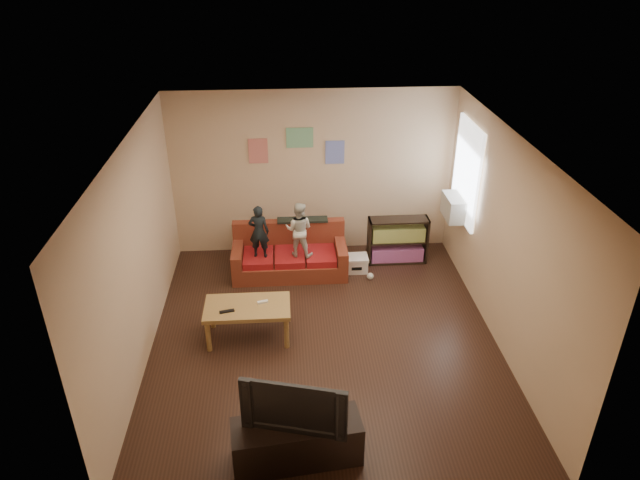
{
  "coord_description": "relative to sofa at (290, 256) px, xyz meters",
  "views": [
    {
      "loc": [
        -0.47,
        -6.02,
        4.74
      ],
      "look_at": [
        0.0,
        0.8,
        1.05
      ],
      "focal_mm": 32.0,
      "sensor_mm": 36.0,
      "label": 1
    }
  ],
  "objects": [
    {
      "name": "game_controller",
      "position": [
        -0.38,
        -1.61,
        0.25
      ],
      "size": [
        0.14,
        0.07,
        0.03
      ],
      "primitive_type": "cube",
      "rotation": [
        0.0,
        0.0,
        0.26
      ],
      "color": "white",
      "rests_on": "coffee_table"
    },
    {
      "name": "file_box",
      "position": [
        1.04,
        -0.09,
        -0.13
      ],
      "size": [
        0.38,
        0.29,
        0.26
      ],
      "color": "white",
      "rests_on": "ground"
    },
    {
      "name": "remote",
      "position": [
        -0.83,
        -1.78,
        0.25
      ],
      "size": [
        0.2,
        0.09,
        0.02
      ],
      "primitive_type": "cube",
      "rotation": [
        0.0,
        0.0,
        0.23
      ],
      "color": "black",
      "rests_on": "coffee_table"
    },
    {
      "name": "window",
      "position": [
        2.63,
        -0.11,
        1.38
      ],
      "size": [
        0.04,
        1.08,
        1.48
      ],
      "primitive_type": "cube",
      "color": "white",
      "rests_on": "room_shell"
    },
    {
      "name": "artwork_center",
      "position": [
        0.21,
        0.72,
        1.69
      ],
      "size": [
        0.42,
        0.01,
        0.32
      ],
      "primitive_type": "cube",
      "color": "#72B27F",
      "rests_on": "room_shell"
    },
    {
      "name": "artwork_left",
      "position": [
        -0.44,
        0.72,
        1.49
      ],
      "size": [
        0.3,
        0.01,
        0.4
      ],
      "primitive_type": "cube",
      "color": "#D87266",
      "rests_on": "room_shell"
    },
    {
      "name": "child_b",
      "position": [
        0.15,
        -0.16,
        0.55
      ],
      "size": [
        0.5,
        0.43,
        0.87
      ],
      "primitive_type": "imported",
      "rotation": [
        0.0,
        0.0,
        2.88
      ],
      "color": "beige",
      "rests_on": "sofa"
    },
    {
      "name": "television",
      "position": [
        -0.01,
        -3.71,
        0.52
      ],
      "size": [
        1.04,
        0.4,
        0.6
      ],
      "primitive_type": "imported",
      "rotation": [
        0.0,
        0.0,
        -0.26
      ],
      "color": "black",
      "rests_on": "tv_stand"
    },
    {
      "name": "child_a",
      "position": [
        -0.45,
        -0.16,
        0.53
      ],
      "size": [
        0.33,
        0.24,
        0.84
      ],
      "primitive_type": "imported",
      "rotation": [
        0.0,
        0.0,
        3.01
      ],
      "color": "black",
      "rests_on": "sofa"
    },
    {
      "name": "tissue",
      "position": [
        1.24,
        -0.35,
        -0.21
      ],
      "size": [
        0.12,
        0.12,
        0.11
      ],
      "primitive_type": "sphere",
      "rotation": [
        0.0,
        0.0,
        0.15
      ],
      "color": "beige",
      "rests_on": "ground"
    },
    {
      "name": "coffee_table",
      "position": [
        -0.58,
        -1.66,
        0.17
      ],
      "size": [
        1.11,
        0.61,
        0.5
      ],
      "color": "#AD8345",
      "rests_on": "ground"
    },
    {
      "name": "ac_unit",
      "position": [
        2.51,
        -0.11,
        0.82
      ],
      "size": [
        0.28,
        0.55,
        0.35
      ],
      "primitive_type": "cube",
      "color": "#B7B2A3",
      "rests_on": "window"
    },
    {
      "name": "bookshelf",
      "position": [
        1.74,
        0.18,
        0.08
      ],
      "size": [
        0.95,
        0.29,
        0.76
      ],
      "color": "black",
      "rests_on": "ground"
    },
    {
      "name": "tv_stand",
      "position": [
        -0.01,
        -3.71,
        -0.02
      ],
      "size": [
        1.33,
        0.58,
        0.48
      ],
      "primitive_type": "cube",
      "rotation": [
        0.0,
        0.0,
        0.12
      ],
      "color": "black",
      "rests_on": "ground"
    },
    {
      "name": "artwork_right",
      "position": [
        0.76,
        0.72,
        1.44
      ],
      "size": [
        0.3,
        0.01,
        0.38
      ],
      "primitive_type": "cube",
      "color": "#727FCC",
      "rests_on": "room_shell"
    },
    {
      "name": "sofa",
      "position": [
        0.0,
        0.0,
        0.0
      ],
      "size": [
        1.77,
        0.81,
        0.78
      ],
      "color": "maroon",
      "rests_on": "ground"
    },
    {
      "name": "room_shell",
      "position": [
        0.41,
        -1.76,
        1.09
      ],
      "size": [
        4.52,
        5.02,
        2.72
      ],
      "color": "#372016",
      "rests_on": "ground"
    }
  ]
}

